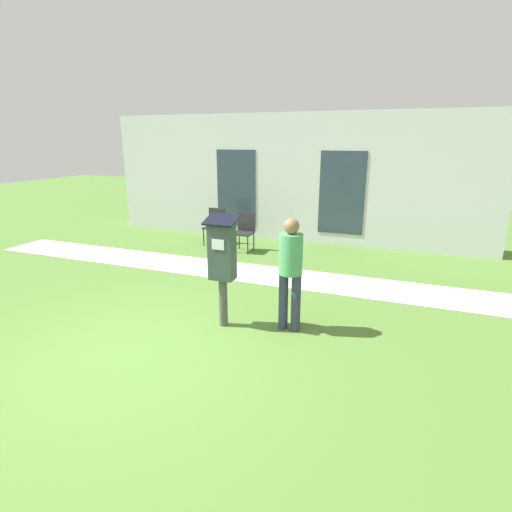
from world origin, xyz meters
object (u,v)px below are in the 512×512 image
outdoor_chair_middle (245,229)px  outdoor_chair_left (215,223)px  parking_meter (222,257)px  person_standing (290,266)px

outdoor_chair_middle → outdoor_chair_left: bearing=149.6°
outdoor_chair_left → outdoor_chair_middle: 1.00m
outdoor_chair_middle → parking_meter: bearing=-82.9°
outdoor_chair_middle → person_standing: bearing=-70.1°
parking_meter → person_standing: size_ratio=1.01×
person_standing → outdoor_chair_middle: bearing=123.6°
parking_meter → person_standing: parking_meter is taller
person_standing → outdoor_chair_left: bearing=130.9°
parking_meter → outdoor_chair_left: bearing=118.0°
parking_meter → person_standing: (0.91, 0.21, -0.09)m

